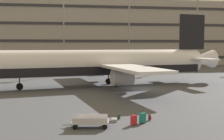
# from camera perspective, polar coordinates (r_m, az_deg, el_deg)

# --- Properties ---
(ground_plane) EXTENTS (600.00, 600.00, 0.00)m
(ground_plane) POSITION_cam_1_polar(r_m,az_deg,el_deg) (40.77, 5.19, -3.55)
(ground_plane) COLOR #424449
(terminal_structure) EXTENTS (154.55, 15.67, 19.08)m
(terminal_structure) POSITION_cam_1_polar(r_m,az_deg,el_deg) (91.70, -3.11, 7.02)
(terminal_structure) COLOR gray
(terminal_structure) RESTS_ON ground_plane
(airliner) EXTENTS (36.76, 29.84, 10.76)m
(airliner) POSITION_cam_1_polar(r_m,az_deg,el_deg) (42.96, -1.05, 1.20)
(airliner) COLOR silver
(airliner) RESTS_ON ground_plane
(light_mast_center_left) EXTENTS (1.80, 0.50, 19.04)m
(light_mast_center_left) POSITION_cam_1_polar(r_m,az_deg,el_deg) (77.34, -9.27, 8.59)
(light_mast_center_left) COLOR gray
(light_mast_center_left) RESTS_ON ground_plane
(light_mast_center_right) EXTENTS (1.80, 0.50, 22.99)m
(light_mast_center_right) POSITION_cam_1_polar(r_m,az_deg,el_deg) (79.47, 3.32, 10.02)
(light_mast_center_right) COLOR gray
(light_mast_center_right) RESTS_ON ground_plane
(light_mast_right) EXTENTS (1.80, 0.50, 20.41)m
(light_mast_right) POSITION_cam_1_polar(r_m,az_deg,el_deg) (85.64, 16.03, 8.57)
(light_mast_right) COLOR gray
(light_mast_right) RESTS_ON ground_plane
(suitcase_purple) EXTENTS (0.49, 0.42, 0.92)m
(suitcase_purple) POSITION_cam_1_polar(r_m,az_deg,el_deg) (22.27, 4.20, -9.49)
(suitcase_purple) COLOR #B21E23
(suitcase_purple) RESTS_ON ground_plane
(suitcase_small) EXTENTS (0.53, 0.75, 0.22)m
(suitcase_small) POSITION_cam_1_polar(r_m,az_deg,el_deg) (23.28, 0.47, -9.56)
(suitcase_small) COLOR gray
(suitcase_small) RESTS_ON ground_plane
(suitcase_laid_flat) EXTENTS (0.53, 0.42, 0.97)m
(suitcase_laid_flat) POSITION_cam_1_polar(r_m,az_deg,el_deg) (22.80, 5.88, -9.10)
(suitcase_laid_flat) COLOR #147266
(suitcase_laid_flat) RESTS_ON ground_plane
(backpack_silver) EXTENTS (0.35, 0.38, 0.50)m
(backpack_silver) POSITION_cam_1_polar(r_m,az_deg,el_deg) (23.84, 1.25, -8.94)
(backpack_silver) COLOR #264C26
(backpack_silver) RESTS_ON ground_plane
(backpack_teal) EXTENTS (0.32, 0.35, 0.54)m
(backpack_teal) POSITION_cam_1_polar(r_m,az_deg,el_deg) (23.71, 7.27, -9.01)
(backpack_teal) COLOR maroon
(backpack_teal) RESTS_ON ground_plane
(baggage_cart) EXTENTS (3.36, 1.68, 0.82)m
(baggage_cart) POSITION_cam_1_polar(r_m,az_deg,el_deg) (21.62, -4.18, -9.83)
(baggage_cart) COLOR #B7B7BC
(baggage_cart) RESTS_ON ground_plane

